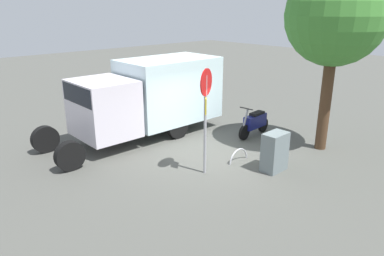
{
  "coord_description": "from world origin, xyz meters",
  "views": [
    {
      "loc": [
        7.97,
        7.6,
        4.65
      ],
      "look_at": [
        0.79,
        -0.24,
        1.06
      ],
      "focal_mm": 33.82,
      "sensor_mm": 36.0,
      "label": 1
    }
  ],
  "objects_px": {
    "utility_cabinet": "(275,152)",
    "street_tree": "(336,17)",
    "stop_sign": "(206,105)",
    "bike_rack_hoop": "(238,161)",
    "motorcycle": "(255,122)",
    "box_truck_near": "(148,95)"
  },
  "relations": [
    {
      "from": "utility_cabinet",
      "to": "street_tree",
      "type": "bearing_deg",
      "value": 179.21
    },
    {
      "from": "stop_sign",
      "to": "street_tree",
      "type": "relative_size",
      "value": 0.52
    },
    {
      "from": "stop_sign",
      "to": "bike_rack_hoop",
      "type": "bearing_deg",
      "value": 175.01
    },
    {
      "from": "stop_sign",
      "to": "utility_cabinet",
      "type": "xyz_separation_m",
      "value": [
        -1.64,
        1.25,
        -1.47
      ]
    },
    {
      "from": "motorcycle",
      "to": "bike_rack_hoop",
      "type": "bearing_deg",
      "value": 22.91
    },
    {
      "from": "street_tree",
      "to": "motorcycle",
      "type": "bearing_deg",
      "value": -74.63
    },
    {
      "from": "box_truck_near",
      "to": "street_tree",
      "type": "xyz_separation_m",
      "value": [
        -3.53,
        5.06,
        2.78
      ]
    },
    {
      "from": "box_truck_near",
      "to": "bike_rack_hoop",
      "type": "relative_size",
      "value": 8.03
    },
    {
      "from": "stop_sign",
      "to": "bike_rack_hoop",
      "type": "distance_m",
      "value": 2.47
    },
    {
      "from": "bike_rack_hoop",
      "to": "box_truck_near",
      "type": "bearing_deg",
      "value": -81.18
    },
    {
      "from": "street_tree",
      "to": "utility_cabinet",
      "type": "relative_size",
      "value": 5.07
    },
    {
      "from": "motorcycle",
      "to": "utility_cabinet",
      "type": "relative_size",
      "value": 1.55
    },
    {
      "from": "box_truck_near",
      "to": "street_tree",
      "type": "relative_size",
      "value": 1.15
    },
    {
      "from": "motorcycle",
      "to": "street_tree",
      "type": "xyz_separation_m",
      "value": [
        -0.65,
        2.35,
        3.82
      ]
    },
    {
      "from": "box_truck_near",
      "to": "stop_sign",
      "type": "height_order",
      "value": "stop_sign"
    },
    {
      "from": "street_tree",
      "to": "utility_cabinet",
      "type": "xyz_separation_m",
      "value": [
        2.66,
        -0.04,
        -3.75
      ]
    },
    {
      "from": "stop_sign",
      "to": "street_tree",
      "type": "xyz_separation_m",
      "value": [
        -4.3,
        1.29,
        2.29
      ]
    },
    {
      "from": "motorcycle",
      "to": "bike_rack_hoop",
      "type": "distance_m",
      "value": 2.62
    },
    {
      "from": "box_truck_near",
      "to": "motorcycle",
      "type": "relative_size",
      "value": 3.77
    },
    {
      "from": "utility_cabinet",
      "to": "bike_rack_hoop",
      "type": "bearing_deg",
      "value": -76.64
    },
    {
      "from": "motorcycle",
      "to": "stop_sign",
      "type": "xyz_separation_m",
      "value": [
        3.65,
        1.06,
        1.53
      ]
    },
    {
      "from": "motorcycle",
      "to": "street_tree",
      "type": "relative_size",
      "value": 0.31
    }
  ]
}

